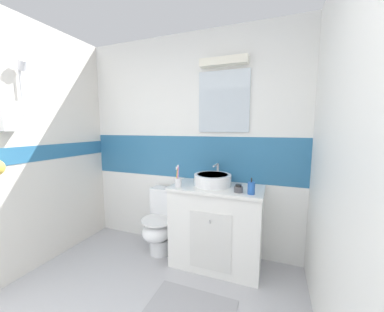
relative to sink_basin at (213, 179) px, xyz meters
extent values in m
cube|color=white|center=(-0.37, 0.27, -0.49)|extent=(3.20, 0.10, 0.85)
cube|color=teal|center=(-0.37, 0.27, 0.19)|extent=(3.20, 0.10, 0.50)
cube|color=white|center=(-0.37, 0.27, 1.01)|extent=(3.20, 0.10, 1.15)
cube|color=silver|center=(0.06, 0.21, 0.81)|extent=(0.55, 0.02, 0.65)
cube|color=white|center=(0.06, 0.17, 1.22)|extent=(0.51, 0.10, 0.08)
cube|color=teal|center=(-1.66, -0.98, 0.28)|extent=(0.01, 3.48, 0.16)
cube|color=white|center=(-1.62, -0.91, 0.63)|extent=(0.10, 0.14, 0.26)
cylinder|color=silver|center=(-1.64, -0.77, 0.87)|extent=(0.02, 0.02, 0.46)
cylinder|color=silver|center=(-1.60, -0.77, 1.10)|extent=(0.10, 0.07, 0.11)
cube|color=white|center=(0.98, -0.98, 0.34)|extent=(0.10, 3.48, 2.50)
cube|color=white|center=(0.06, -0.02, -0.50)|extent=(0.91, 0.49, 0.82)
cube|color=white|center=(0.06, -0.03, -0.08)|extent=(0.93, 0.51, 0.03)
cube|color=silver|center=(0.06, -0.27, -0.54)|extent=(0.41, 0.01, 0.57)
cylinder|color=silver|center=(0.06, -0.29, -0.34)|extent=(0.02, 0.02, 0.03)
cylinder|color=white|center=(0.00, 0.00, 0.00)|extent=(0.39, 0.39, 0.12)
cylinder|color=#AFB1BA|center=(0.00, 0.00, 0.05)|extent=(0.32, 0.32, 0.01)
cylinder|color=silver|center=(0.00, 0.22, 0.03)|extent=(0.03, 0.03, 0.20)
cylinder|color=silver|center=(0.00, 0.11, 0.13)|extent=(0.02, 0.17, 0.02)
cylinder|color=white|center=(-0.61, -0.06, -0.82)|extent=(0.24, 0.24, 0.18)
ellipsoid|color=white|center=(-0.61, -0.10, -0.62)|extent=(0.34, 0.42, 0.22)
cylinder|color=white|center=(-0.61, -0.10, -0.50)|extent=(0.37, 0.37, 0.02)
cube|color=white|center=(-0.61, 0.11, -0.35)|extent=(0.36, 0.17, 0.33)
cylinder|color=silver|center=(-0.61, 0.11, -0.17)|extent=(0.04, 0.04, 0.02)
cylinder|color=white|center=(-0.31, -0.18, -0.02)|extent=(0.07, 0.07, 0.09)
cylinder|color=gold|center=(-0.32, -0.19, 0.05)|extent=(0.02, 0.02, 0.17)
cube|color=white|center=(-0.32, -0.19, 0.13)|extent=(0.01, 0.02, 0.03)
cylinder|color=#D872BF|center=(-0.31, -0.19, 0.06)|extent=(0.03, 0.03, 0.18)
cube|color=white|center=(-0.31, -0.19, 0.15)|extent=(0.02, 0.02, 0.03)
cylinder|color=#2659B2|center=(0.41, -0.18, -0.01)|extent=(0.07, 0.07, 0.11)
cylinder|color=#262626|center=(0.41, -0.18, 0.07)|extent=(0.01, 0.01, 0.04)
cylinder|color=#262626|center=(0.41, -0.19, 0.09)|extent=(0.01, 0.02, 0.01)
cylinder|color=#4C4C51|center=(0.29, -0.16, -0.04)|extent=(0.08, 0.08, 0.05)
cylinder|color=black|center=(0.29, -0.16, 0.00)|extent=(0.06, 0.06, 0.02)
cube|color=#99999E|center=(0.02, -0.67, -0.91)|extent=(0.70, 0.39, 0.01)
camera|label=1|loc=(0.59, -2.16, 0.53)|focal=20.43mm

